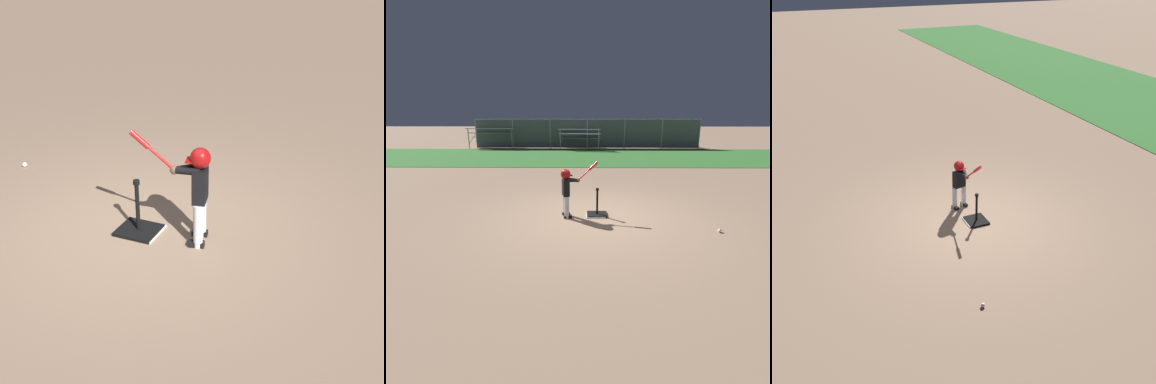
{
  "view_description": "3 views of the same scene",
  "coord_description": "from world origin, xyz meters",
  "views": [
    {
      "loc": [
        -2.65,
        4.85,
        3.18
      ],
      "look_at": [
        -0.63,
        0.07,
        0.62
      ],
      "focal_mm": 50.0,
      "sensor_mm": 36.0,
      "label": 1
    },
    {
      "loc": [
        -0.33,
        -6.64,
        2.39
      ],
      "look_at": [
        -0.42,
        -0.1,
        0.63
      ],
      "focal_mm": 28.0,
      "sensor_mm": 36.0,
      "label": 2
    },
    {
      "loc": [
        7.49,
        -3.39,
        5.06
      ],
      "look_at": [
        -0.11,
        -0.11,
        0.69
      ],
      "focal_mm": 42.0,
      "sensor_mm": 36.0,
      "label": 3
    }
  ],
  "objects": [
    {
      "name": "ground_plane",
      "position": [
        0.0,
        0.0,
        0.0
      ],
      "size": [
        90.0,
        90.0,
        0.0
      ],
      "primitive_type": "plane",
      "color": "#93755B"
    },
    {
      "name": "home_plate",
      "position": [
        0.0,
        0.1,
        0.01
      ],
      "size": [
        0.44,
        0.44,
        0.02
      ],
      "primitive_type": "cube",
      "rotation": [
        0.0,
        0.0,
        -0.01
      ],
      "color": "white",
      "rests_on": "ground_plane"
    },
    {
      "name": "batting_tee",
      "position": [
        0.03,
        0.12,
        0.08
      ],
      "size": [
        0.48,
        0.43,
        0.66
      ],
      "color": "black",
      "rests_on": "ground_plane"
    },
    {
      "name": "batter_child",
      "position": [
        -0.67,
        0.04,
        0.72
      ],
      "size": [
        0.87,
        0.38,
        1.29
      ],
      "color": "silver",
      "rests_on": "ground_plane"
    },
    {
      "name": "baseball",
      "position": [
        2.49,
        -0.9,
        0.04
      ],
      "size": [
        0.07,
        0.07,
        0.07
      ],
      "primitive_type": "sphere",
      "color": "white",
      "rests_on": "ground_plane"
    }
  ]
}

